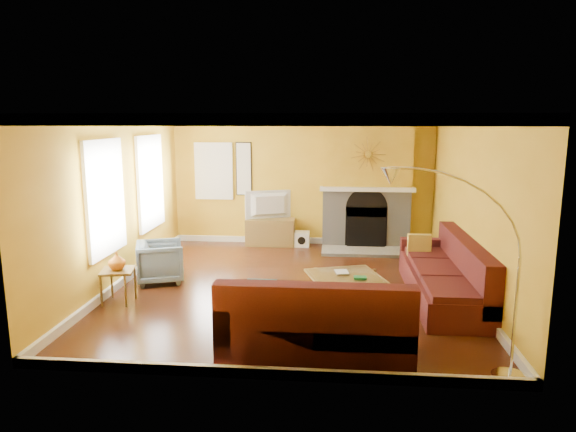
# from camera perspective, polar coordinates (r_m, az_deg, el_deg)

# --- Properties ---
(floor) EXTENTS (5.50, 6.00, 0.02)m
(floor) POSITION_cam_1_polar(r_m,az_deg,el_deg) (8.31, 0.25, -7.93)
(floor) COLOR #4D2310
(floor) RESTS_ON ground
(ceiling) EXTENTS (5.50, 6.00, 0.02)m
(ceiling) POSITION_cam_1_polar(r_m,az_deg,el_deg) (7.87, 0.27, 11.18)
(ceiling) COLOR white
(ceiling) RESTS_ON ground
(wall_back) EXTENTS (5.50, 0.02, 2.70)m
(wall_back) POSITION_cam_1_polar(r_m,az_deg,el_deg) (10.95, 1.59, 3.91)
(wall_back) COLOR gold
(wall_back) RESTS_ON ground
(wall_front) EXTENTS (5.50, 0.02, 2.70)m
(wall_front) POSITION_cam_1_polar(r_m,az_deg,el_deg) (5.05, -2.62, -4.17)
(wall_front) COLOR gold
(wall_front) RESTS_ON ground
(wall_left) EXTENTS (0.02, 6.00, 2.70)m
(wall_left) POSITION_cam_1_polar(r_m,az_deg,el_deg) (8.65, -18.27, 1.56)
(wall_left) COLOR gold
(wall_left) RESTS_ON ground
(wall_right) EXTENTS (0.02, 6.00, 2.70)m
(wall_right) POSITION_cam_1_polar(r_m,az_deg,el_deg) (8.22, 19.81, 1.01)
(wall_right) COLOR gold
(wall_right) RESTS_ON ground
(baseboard) EXTENTS (5.50, 6.00, 0.12)m
(baseboard) POSITION_cam_1_polar(r_m,az_deg,el_deg) (8.28, 0.26, -7.47)
(baseboard) COLOR white
(baseboard) RESTS_ON floor
(crown_molding) EXTENTS (5.50, 6.00, 0.12)m
(crown_molding) POSITION_cam_1_polar(r_m,az_deg,el_deg) (7.87, 0.27, 10.67)
(crown_molding) COLOR white
(crown_molding) RESTS_ON ceiling
(window_left_near) EXTENTS (0.06, 1.22, 1.72)m
(window_left_near) POSITION_cam_1_polar(r_m,az_deg,el_deg) (9.82, -15.14, 3.64)
(window_left_near) COLOR white
(window_left_near) RESTS_ON wall_left
(window_left_far) EXTENTS (0.06, 1.22, 1.72)m
(window_left_far) POSITION_cam_1_polar(r_m,az_deg,el_deg) (8.08, -19.74, 1.93)
(window_left_far) COLOR white
(window_left_far) RESTS_ON wall_left
(window_back) EXTENTS (0.82, 0.06, 1.22)m
(window_back) POSITION_cam_1_polar(r_m,az_deg,el_deg) (11.16, -8.24, 4.97)
(window_back) COLOR white
(window_back) RESTS_ON wall_back
(wall_art) EXTENTS (0.34, 0.04, 1.14)m
(wall_art) POSITION_cam_1_polar(r_m,az_deg,el_deg) (11.03, -4.94, 5.23)
(wall_art) COLOR white
(wall_art) RESTS_ON wall_back
(fireplace) EXTENTS (1.80, 0.40, 2.70)m
(fireplace) POSITION_cam_1_polar(r_m,az_deg,el_deg) (10.74, 8.74, 3.66)
(fireplace) COLOR #999790
(fireplace) RESTS_ON floor
(mantel) EXTENTS (1.92, 0.22, 0.08)m
(mantel) POSITION_cam_1_polar(r_m,az_deg,el_deg) (10.52, 8.80, 2.96)
(mantel) COLOR white
(mantel) RESTS_ON fireplace
(hearth) EXTENTS (1.80, 0.70, 0.06)m
(hearth) POSITION_cam_1_polar(r_m,az_deg,el_deg) (10.45, 8.72, -3.91)
(hearth) COLOR #999790
(hearth) RESTS_ON floor
(sunburst) EXTENTS (0.70, 0.04, 0.70)m
(sunburst) POSITION_cam_1_polar(r_m,az_deg,el_deg) (10.46, 8.91, 6.77)
(sunburst) COLOR olive
(sunburst) RESTS_ON fireplace
(rug) EXTENTS (2.40, 1.80, 0.02)m
(rug) POSITION_cam_1_polar(r_m,az_deg,el_deg) (7.49, 3.50, -9.92)
(rug) COLOR beige
(rug) RESTS_ON floor
(sectional_sofa) EXTENTS (3.37, 3.79, 0.90)m
(sectional_sofa) POSITION_cam_1_polar(r_m,az_deg,el_deg) (7.38, 8.04, -6.69)
(sectional_sofa) COLOR #50191A
(sectional_sofa) RESTS_ON floor
(coffee_table) EXTENTS (1.27, 1.27, 0.40)m
(coffee_table) POSITION_cam_1_polar(r_m,az_deg,el_deg) (7.65, 6.40, -8.01)
(coffee_table) COLOR white
(coffee_table) RESTS_ON floor
(media_console) EXTENTS (1.03, 0.46, 0.56)m
(media_console) POSITION_cam_1_polar(r_m,az_deg,el_deg) (10.94, -1.96, -1.77)
(media_console) COLOR brown
(media_console) RESTS_ON floor
(tv) EXTENTS (1.01, 0.51, 0.60)m
(tv) POSITION_cam_1_polar(r_m,az_deg,el_deg) (10.83, -1.98, 1.23)
(tv) COLOR black
(tv) RESTS_ON media_console
(subwoofer) EXTENTS (0.31, 0.31, 0.31)m
(subwoofer) POSITION_cam_1_polar(r_m,az_deg,el_deg) (10.85, 1.56, -2.56)
(subwoofer) COLOR white
(subwoofer) RESTS_ON floor
(armchair) EXTENTS (0.94, 0.93, 0.67)m
(armchair) POSITION_cam_1_polar(r_m,az_deg,el_deg) (8.73, -13.98, -4.95)
(armchair) COLOR slate
(armchair) RESTS_ON floor
(side_table) EXTENTS (0.54, 0.54, 0.50)m
(side_table) POSITION_cam_1_polar(r_m,az_deg,el_deg) (7.95, -18.32, -7.39)
(side_table) COLOR brown
(side_table) RESTS_ON floor
(vase) EXTENTS (0.26, 0.26, 0.26)m
(vase) POSITION_cam_1_polar(r_m,az_deg,el_deg) (7.85, -18.49, -4.76)
(vase) COLOR orange
(vase) RESTS_ON side_table
(book) EXTENTS (0.23, 0.28, 0.02)m
(book) POSITION_cam_1_polar(r_m,az_deg,el_deg) (7.68, 5.29, -6.26)
(book) COLOR white
(book) RESTS_ON coffee_table
(arc_lamp) EXTENTS (1.38, 0.36, 2.17)m
(arc_lamp) POSITION_cam_1_polar(r_m,az_deg,el_deg) (5.42, 18.29, -6.54)
(arc_lamp) COLOR silver
(arc_lamp) RESTS_ON floor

